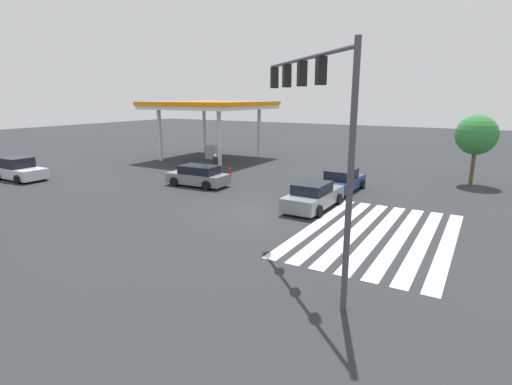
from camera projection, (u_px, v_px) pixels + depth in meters
name	position (u px, v px, depth m)	size (l,w,h in m)	color
ground_plane	(256.00, 214.00, 21.06)	(139.38, 139.38, 0.00)	#2B2D30
crosswalk_markings	(378.00, 234.00, 17.94)	(10.03, 6.30, 0.01)	silver
traffic_signal_mast	(314.00, 107.00, 12.80)	(5.34, 5.34, 7.50)	#47474C
car_0	(198.00, 176.00, 27.48)	(2.17, 4.36, 1.44)	gray
car_1	(343.00, 181.00, 26.00)	(4.22, 2.09, 1.47)	navy
car_2	(19.00, 170.00, 29.56)	(2.22, 4.27, 1.65)	silver
car_4	(313.00, 196.00, 22.00)	(4.83, 2.12, 1.47)	gray
gas_station_canopy	(210.00, 107.00, 38.64)	(10.11, 10.11, 5.58)	silver
pedestrian	(215.00, 164.00, 30.38)	(0.41, 0.40, 1.78)	#38383D
tree_corner_a	(477.00, 135.00, 27.22)	(2.72, 2.72, 4.85)	brown
fire_hydrant	(230.00, 173.00, 29.82)	(0.22, 0.22, 0.86)	red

